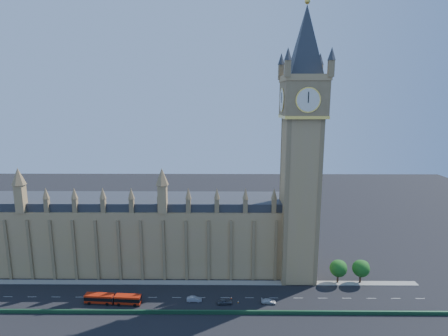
{
  "coord_description": "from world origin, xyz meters",
  "views": [
    {
      "loc": [
        12.44,
        -104.85,
        63.52
      ],
      "look_at": [
        11.53,
        10.0,
        41.61
      ],
      "focal_mm": 28.0,
      "sensor_mm": 36.0,
      "label": 1
    }
  ],
  "objects_px": {
    "car_white": "(269,301)",
    "red_bus": "(113,299)",
    "car_grey": "(225,302)",
    "car_silver": "(194,299)"
  },
  "relations": [
    {
      "from": "red_bus",
      "to": "car_grey",
      "type": "xyz_separation_m",
      "value": [
        35.65,
        0.03,
        -0.81
      ]
    },
    {
      "from": "car_grey",
      "to": "red_bus",
      "type": "bearing_deg",
      "value": 85.71
    },
    {
      "from": "car_grey",
      "to": "car_silver",
      "type": "relative_size",
      "value": 0.98
    },
    {
      "from": "car_grey",
      "to": "car_silver",
      "type": "distance_m",
      "value": 9.93
    },
    {
      "from": "car_silver",
      "to": "car_white",
      "type": "height_order",
      "value": "car_silver"
    },
    {
      "from": "car_silver",
      "to": "car_white",
      "type": "distance_m",
      "value": 23.97
    },
    {
      "from": "car_white",
      "to": "red_bus",
      "type": "bearing_deg",
      "value": 96.73
    },
    {
      "from": "car_grey",
      "to": "car_silver",
      "type": "xyz_separation_m",
      "value": [
        -9.82,
        1.47,
        -0.01
      ]
    },
    {
      "from": "car_grey",
      "to": "car_white",
      "type": "bearing_deg",
      "value": -92.18
    },
    {
      "from": "car_silver",
      "to": "car_white",
      "type": "relative_size",
      "value": 1.02
    }
  ]
}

